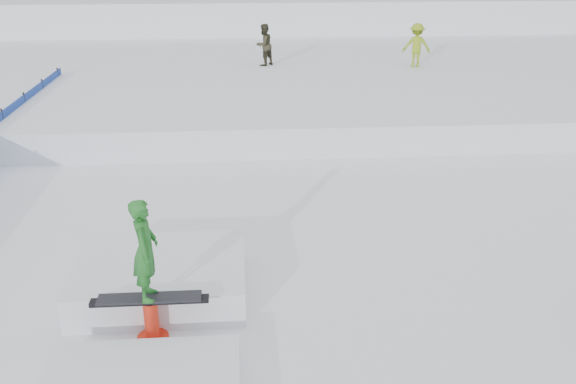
{
  "coord_description": "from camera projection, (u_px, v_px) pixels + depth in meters",
  "views": [
    {
      "loc": [
        -0.31,
        -8.36,
        5.21
      ],
      "look_at": [
        0.5,
        2.0,
        1.1
      ],
      "focal_mm": 40.0,
      "sensor_mm": 36.0,
      "label": 1
    }
  ],
  "objects": [
    {
      "name": "ground",
      "position": [
        265.0,
        309.0,
        9.69
      ],
      "size": [
        120.0,
        120.0,
        0.0
      ],
      "primitive_type": "plane",
      "color": "white"
    },
    {
      "name": "snow_berm",
      "position": [
        241.0,
        14.0,
        37.06
      ],
      "size": [
        60.0,
        14.0,
        2.4
      ],
      "primitive_type": "cube",
      "color": "white",
      "rests_on": "ground"
    },
    {
      "name": "snow_midrise",
      "position": [
        246.0,
        75.0,
        24.38
      ],
      "size": [
        50.0,
        18.0,
        0.8
      ],
      "primitive_type": "cube",
      "color": "white",
      "rests_on": "ground"
    },
    {
      "name": "walker_olive",
      "position": [
        264.0,
        45.0,
        23.74
      ],
      "size": [
        0.93,
        0.93,
        1.52
      ],
      "primitive_type": "imported",
      "rotation": [
        0.0,
        0.0,
        3.91
      ],
      "color": "#2E2C1C",
      "rests_on": "snow_midrise"
    },
    {
      "name": "walker_ygreen",
      "position": [
        416.0,
        45.0,
        23.48
      ],
      "size": [
        1.1,
        0.74,
        1.57
      ],
      "primitive_type": "imported",
      "rotation": [
        0.0,
        0.0,
        2.98
      ],
      "color": "#86A21A",
      "rests_on": "snow_midrise"
    },
    {
      "name": "jib_rail_feature",
      "position": [
        156.0,
        299.0,
        9.36
      ],
      "size": [
        2.6,
        4.4,
        2.11
      ],
      "color": "white",
      "rests_on": "ground"
    }
  ]
}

